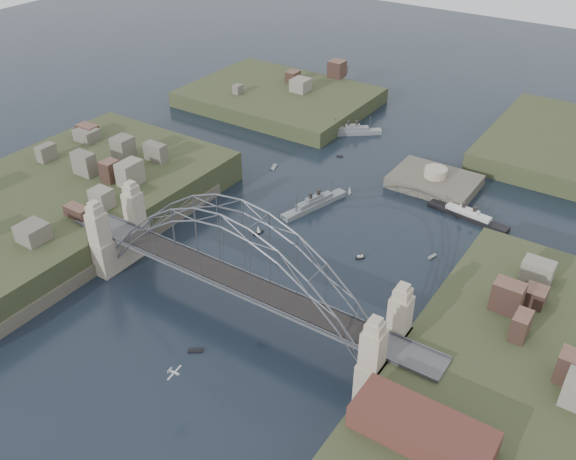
# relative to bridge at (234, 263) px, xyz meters

# --- Properties ---
(ground) EXTENTS (500.00, 500.00, 0.00)m
(ground) POSITION_rel_bridge_xyz_m (0.00, 0.00, -12.32)
(ground) COLOR black
(ground) RESTS_ON ground
(bridge) EXTENTS (84.00, 13.80, 24.60)m
(bridge) POSITION_rel_bridge_xyz_m (0.00, 0.00, 0.00)
(bridge) COLOR #505053
(bridge) RESTS_ON ground
(shore_west) EXTENTS (50.50, 90.00, 12.00)m
(shore_west) POSITION_rel_bridge_xyz_m (-57.32, 0.00, -10.35)
(shore_west) COLOR #353D21
(shore_west) RESTS_ON ground
(shore_east) EXTENTS (50.50, 90.00, 12.00)m
(shore_east) POSITION_rel_bridge_xyz_m (57.32, 0.00, -10.35)
(shore_east) COLOR #353D21
(shore_east) RESTS_ON ground
(headland_nw) EXTENTS (60.00, 45.00, 9.00)m
(headland_nw) POSITION_rel_bridge_xyz_m (-55.00, 95.00, -11.82)
(headland_nw) COLOR #353D21
(headland_nw) RESTS_ON ground
(fort_island) EXTENTS (22.00, 16.00, 9.40)m
(fort_island) POSITION_rel_bridge_xyz_m (12.00, 70.00, -12.66)
(fort_island) COLOR #524D40
(fort_island) RESTS_ON ground
(wharf_shed) EXTENTS (20.00, 8.00, 4.00)m
(wharf_shed) POSITION_rel_bridge_xyz_m (44.00, -14.00, -2.32)
(wharf_shed) COLOR #592D26
(wharf_shed) RESTS_ON shore_east
(naval_cruiser_near) EXTENTS (7.95, 20.05, 6.02)m
(naval_cruiser_near) POSITION_rel_bridge_xyz_m (-8.82, 43.16, -11.39)
(naval_cruiser_near) COLOR gray
(naval_cruiser_near) RESTS_ON ground
(naval_cruiser_far) EXTENTS (15.68, 13.49, 6.15)m
(naval_cruiser_far) POSITION_rel_bridge_xyz_m (-22.13, 87.05, -11.37)
(naval_cruiser_far) COLOR gray
(naval_cruiser_far) RESTS_ON ground
(ocean_liner) EXTENTS (20.90, 5.30, 5.08)m
(ocean_liner) POSITION_rel_bridge_xyz_m (25.19, 59.49, -11.54)
(ocean_liner) COLOR black
(ocean_liner) RESTS_ON ground
(aeroplane) EXTENTS (1.95, 3.62, 0.52)m
(aeroplane) POSITION_rel_bridge_xyz_m (5.46, -23.44, -5.14)
(aeroplane) COLOR silver
(small_boat_a) EXTENTS (1.29, 2.79, 2.38)m
(small_boat_a) POSITION_rel_bridge_xyz_m (-13.53, 25.67, -11.51)
(small_boat_a) COLOR silver
(small_boat_a) RESTS_ON ground
(small_boat_b) EXTENTS (1.84, 1.92, 1.43)m
(small_boat_b) POSITION_rel_bridge_xyz_m (11.26, 30.05, -12.03)
(small_boat_b) COLOR silver
(small_boat_b) RESTS_ON ground
(small_boat_c) EXTENTS (2.68, 2.28, 0.45)m
(small_boat_c) POSITION_rel_bridge_xyz_m (-0.07, -12.58, -12.17)
(small_boat_c) COLOR silver
(small_boat_c) RESTS_ON ground
(small_boat_d) EXTENTS (1.41, 2.49, 0.45)m
(small_boat_d) POSITION_rel_bridge_xyz_m (24.47, 39.37, -12.17)
(small_boat_d) COLOR silver
(small_boat_d) RESTS_ON ground
(small_boat_e) EXTENTS (2.15, 3.55, 0.45)m
(small_boat_e) POSITION_rel_bridge_xyz_m (-29.62, 55.23, -12.17)
(small_boat_e) COLOR silver
(small_boat_e) RESTS_ON ground
(small_boat_f) EXTENTS (1.45, 1.74, 2.38)m
(small_boat_f) POSITION_rel_bridge_xyz_m (-4.74, 53.94, -11.32)
(small_boat_f) COLOR silver
(small_boat_f) RESTS_ON ground
(small_boat_h) EXTENTS (1.92, 1.17, 0.45)m
(small_boat_h) POSITION_rel_bridge_xyz_m (-17.61, 71.39, -12.17)
(small_boat_h) COLOR silver
(small_boat_h) RESTS_ON ground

